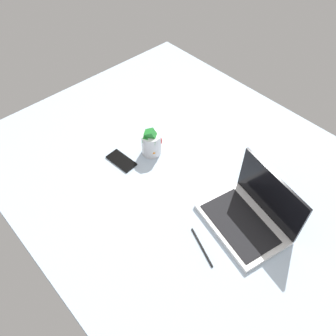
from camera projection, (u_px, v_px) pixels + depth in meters
bed_mattress at (186, 186)px, 157.32cm from camera, size 180.00×140.00×18.00cm
laptop at (250, 215)px, 130.86cm from camera, size 37.05×29.34×23.00cm
snack_cup at (151, 143)px, 154.30cm from camera, size 9.07×9.12×14.66cm
cell_phone at (121, 161)px, 154.82cm from camera, size 14.55×8.03×0.80cm
charger_cable at (202, 247)px, 126.57cm from camera, size 16.22×6.26×0.60cm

